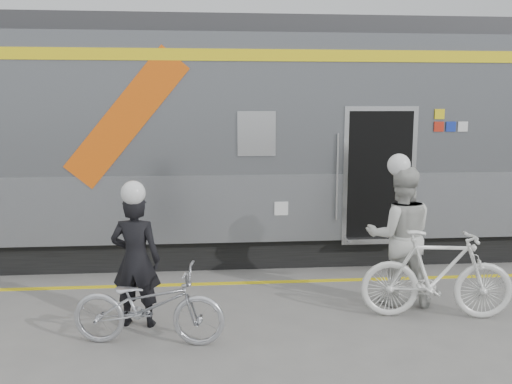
{
  "coord_description": "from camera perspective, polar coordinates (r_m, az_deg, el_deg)",
  "views": [
    {
      "loc": [
        -0.51,
        -5.79,
        2.69
      ],
      "look_at": [
        0.14,
        1.6,
        1.5
      ],
      "focal_mm": 38.0,
      "sensor_mm": 36.0,
      "label": 1
    }
  ],
  "objects": [
    {
      "name": "train",
      "position": [
        10.02,
        -1.81,
        5.48
      ],
      "size": [
        24.0,
        3.17,
        4.1
      ],
      "color": "black",
      "rests_on": "ground"
    },
    {
      "name": "man",
      "position": [
        6.8,
        -12.53,
        -7.02
      ],
      "size": [
        0.66,
        0.48,
        1.66
      ],
      "primitive_type": "imported",
      "rotation": [
        0.0,
        0.0,
        2.99
      ],
      "color": "black",
      "rests_on": "ground"
    },
    {
      "name": "helmet_man",
      "position": [
        6.6,
        -12.83,
        1.12
      ],
      "size": [
        0.29,
        0.29,
        0.29
      ],
      "primitive_type": "sphere",
      "color": "white",
      "rests_on": "man"
    },
    {
      "name": "helmet_woman",
      "position": [
        7.41,
        15.26,
        3.76
      ],
      "size": [
        0.3,
        0.3,
        0.3
      ],
      "primitive_type": "sphere",
      "color": "white",
      "rests_on": "woman"
    },
    {
      "name": "woman",
      "position": [
        7.59,
        14.91,
        -4.5
      ],
      "size": [
        1.02,
        0.85,
        1.89
      ],
      "primitive_type": "imported",
      "rotation": [
        0.0,
        0.0,
        2.99
      ],
      "color": "beige",
      "rests_on": "ground"
    },
    {
      "name": "ground",
      "position": [
        6.41,
        0.01,
        -15.73
      ],
      "size": [
        90.0,
        90.0,
        0.0
      ],
      "primitive_type": "plane",
      "color": "slate",
      "rests_on": "ground"
    },
    {
      "name": "bicycle_left",
      "position": [
        6.37,
        -11.25,
        -11.61
      ],
      "size": [
        1.81,
        0.86,
        0.91
      ],
      "primitive_type": "imported",
      "rotation": [
        0.0,
        0.0,
        1.42
      ],
      "color": "#B2B3BA",
      "rests_on": "ground"
    },
    {
      "name": "safety_strip",
      "position": [
        8.4,
        -1.29,
        -9.54
      ],
      "size": [
        24.0,
        0.12,
        0.01
      ],
      "primitive_type": "cube",
      "color": "yellow",
      "rests_on": "ground"
    },
    {
      "name": "bicycle_right",
      "position": [
        7.3,
        18.5,
        -8.23
      ],
      "size": [
        1.96,
        0.82,
        1.14
      ],
      "primitive_type": "imported",
      "rotation": [
        0.0,
        0.0,
        1.42
      ],
      "color": "white",
      "rests_on": "ground"
    }
  ]
}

